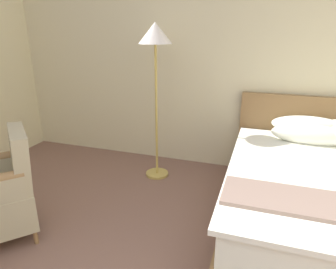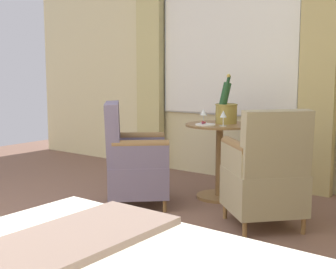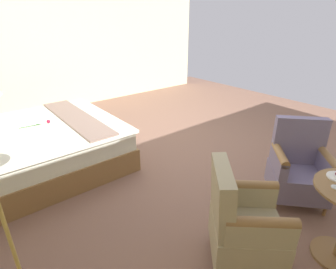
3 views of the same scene
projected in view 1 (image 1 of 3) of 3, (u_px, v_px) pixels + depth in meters
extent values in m
cube|color=beige|center=(266.00, 49.00, 3.47)|extent=(6.79, 0.12, 3.04)
cube|color=olive|center=(327.00, 128.00, 3.43)|extent=(1.95, 0.08, 0.70)
ellipsoid|color=white|center=(309.00, 126.00, 3.29)|extent=(0.78, 0.24, 0.22)
ellipsoid|color=white|center=(311.00, 135.00, 3.08)|extent=(0.78, 0.23, 0.22)
cylinder|color=tan|center=(157.00, 174.00, 3.77)|extent=(0.28, 0.28, 0.03)
cylinder|color=tan|center=(156.00, 113.00, 3.51)|extent=(0.03, 0.03, 1.56)
cone|color=silver|center=(155.00, 33.00, 3.21)|extent=(0.37, 0.37, 0.22)
cylinder|color=olive|center=(29.00, 209.00, 2.94)|extent=(0.04, 0.04, 0.13)
cylinder|color=olive|center=(36.00, 237.00, 2.55)|extent=(0.04, 0.04, 0.13)
cube|color=tan|center=(20.00, 158.00, 2.53)|extent=(0.49, 0.46, 0.51)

